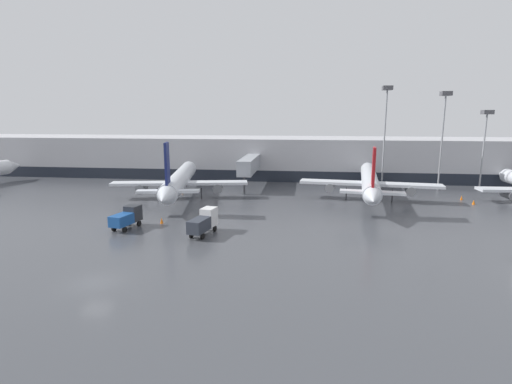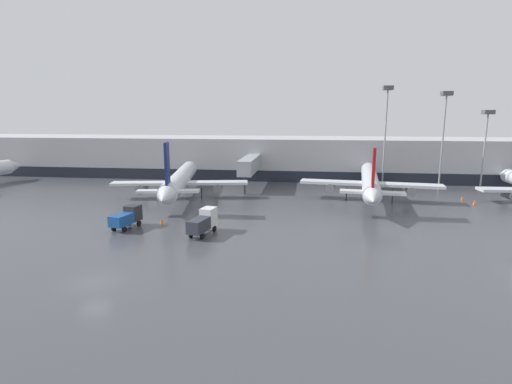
% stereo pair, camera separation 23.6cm
% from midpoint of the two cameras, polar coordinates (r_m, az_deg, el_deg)
% --- Properties ---
extents(ground_plane, '(320.00, 320.00, 0.00)m').
position_cam_midpoint_polar(ground_plane, '(37.75, -21.93, -11.89)').
color(ground_plane, '#424449').
extents(terminal_building, '(160.00, 30.89, 9.00)m').
position_cam_midpoint_polar(terminal_building, '(94.26, -3.64, 5.09)').
color(terminal_building, '#B2B2B7').
rests_on(terminal_building, ground_plane).
extents(parked_jet_0, '(23.24, 35.19, 10.40)m').
position_cam_midpoint_polar(parked_jet_0, '(69.38, -10.73, 1.70)').
color(parked_jet_0, silver).
rests_on(parked_jet_0, ground_plane).
extents(parked_jet_2, '(23.19, 34.51, 9.83)m').
position_cam_midpoint_polar(parked_jet_2, '(68.89, 16.06, 1.52)').
color(parked_jet_2, silver).
rests_on(parked_jet_2, ground_plane).
extents(service_truck_0, '(2.69, 4.94, 2.70)m').
position_cam_midpoint_polar(service_truck_0, '(53.01, -17.85, -3.40)').
color(service_truck_0, '#19478C').
rests_on(service_truck_0, ground_plane).
extents(service_truck_1, '(2.66, 5.54, 2.95)m').
position_cam_midpoint_polar(service_truck_1, '(48.32, -7.39, -4.20)').
color(service_truck_1, '#2D333D').
rests_on(service_truck_1, ground_plane).
extents(traffic_cone_0, '(0.38, 0.38, 0.56)m').
position_cam_midpoint_polar(traffic_cone_0, '(74.48, -10.31, 0.07)').
color(traffic_cone_0, orange).
rests_on(traffic_cone_0, ground_plane).
extents(traffic_cone_2, '(0.45, 0.45, 0.75)m').
position_cam_midpoint_polar(traffic_cone_2, '(72.83, 28.81, -1.30)').
color(traffic_cone_2, orange).
rests_on(traffic_cone_2, ground_plane).
extents(traffic_cone_3, '(0.43, 0.43, 0.77)m').
position_cam_midpoint_polar(traffic_cone_3, '(54.41, -13.22, -3.98)').
color(traffic_cone_3, orange).
rests_on(traffic_cone_3, ground_plane).
extents(traffic_cone_4, '(0.40, 0.40, 0.74)m').
position_cam_midpoint_polar(traffic_cone_4, '(75.74, 27.45, -0.76)').
color(traffic_cone_4, orange).
rests_on(traffic_cone_4, ground_plane).
extents(apron_light_mast_0, '(1.80, 1.80, 18.36)m').
position_cam_midpoint_polar(apron_light_mast_0, '(82.59, 25.47, 10.17)').
color(apron_light_mast_0, gray).
rests_on(apron_light_mast_0, ground_plane).
extents(apron_light_mast_1, '(1.80, 1.80, 19.53)m').
position_cam_midpoint_polar(apron_light_mast_1, '(81.61, 18.26, 11.24)').
color(apron_light_mast_1, gray).
rests_on(apron_light_mast_1, ground_plane).
extents(apron_light_mast_3, '(1.80, 1.80, 15.02)m').
position_cam_midpoint_polar(apron_light_mast_3, '(87.37, 30.17, 8.20)').
color(apron_light_mast_3, gray).
rests_on(apron_light_mast_3, ground_plane).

